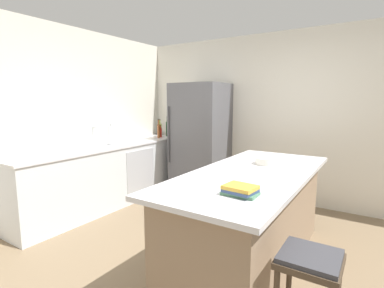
{
  "coord_description": "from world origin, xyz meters",
  "views": [
    {
      "loc": [
        1.3,
        -2.29,
        1.57
      ],
      "look_at": [
        -0.78,
        0.93,
        1.0
      ],
      "focal_mm": 27.17,
      "sensor_mm": 36.0,
      "label": 1
    }
  ],
  "objects_px": {
    "cookbook_stack": "(240,190)",
    "hot_sauce_bottle": "(160,132)",
    "vinegar_bottle": "(159,130)",
    "kitchen_island": "(250,217)",
    "paper_towel_roll": "(111,136)",
    "wine_bottle": "(168,128)",
    "sink_faucet": "(94,136)",
    "mixing_bowl": "(267,161)",
    "refrigerator": "(200,140)",
    "bar_stool": "(309,273)",
    "olive_oil_bottle": "(160,130)"
  },
  "relations": [
    {
      "from": "kitchen_island",
      "to": "mixing_bowl",
      "type": "distance_m",
      "value": 0.63
    },
    {
      "from": "paper_towel_roll",
      "to": "cookbook_stack",
      "type": "xyz_separation_m",
      "value": [
        2.61,
        -1.14,
        -0.11
      ]
    },
    {
      "from": "refrigerator",
      "to": "cookbook_stack",
      "type": "xyz_separation_m",
      "value": [
        1.72,
        -2.27,
        0.02
      ]
    },
    {
      "from": "mixing_bowl",
      "to": "refrigerator",
      "type": "bearing_deg",
      "value": 142.65
    },
    {
      "from": "refrigerator",
      "to": "sink_faucet",
      "type": "distance_m",
      "value": 1.71
    },
    {
      "from": "sink_faucet",
      "to": "hot_sauce_bottle",
      "type": "xyz_separation_m",
      "value": [
        0.1,
        1.39,
        -0.07
      ]
    },
    {
      "from": "vinegar_bottle",
      "to": "kitchen_island",
      "type": "bearing_deg",
      "value": -31.99
    },
    {
      "from": "mixing_bowl",
      "to": "kitchen_island",
      "type": "bearing_deg",
      "value": -91.36
    },
    {
      "from": "vinegar_bottle",
      "to": "mixing_bowl",
      "type": "height_order",
      "value": "vinegar_bottle"
    },
    {
      "from": "refrigerator",
      "to": "paper_towel_roll",
      "type": "height_order",
      "value": "refrigerator"
    },
    {
      "from": "paper_towel_roll",
      "to": "vinegar_bottle",
      "type": "relative_size",
      "value": 0.93
    },
    {
      "from": "kitchen_island",
      "to": "wine_bottle",
      "type": "relative_size",
      "value": 6.21
    },
    {
      "from": "refrigerator",
      "to": "olive_oil_bottle",
      "type": "relative_size",
      "value": 5.83
    },
    {
      "from": "kitchen_island",
      "to": "cookbook_stack",
      "type": "distance_m",
      "value": 0.86
    },
    {
      "from": "sink_faucet",
      "to": "vinegar_bottle",
      "type": "xyz_separation_m",
      "value": [
        0.14,
        1.29,
        -0.02
      ]
    },
    {
      "from": "sink_faucet",
      "to": "mixing_bowl",
      "type": "distance_m",
      "value": 2.49
    },
    {
      "from": "refrigerator",
      "to": "vinegar_bottle",
      "type": "height_order",
      "value": "refrigerator"
    },
    {
      "from": "paper_towel_roll",
      "to": "wine_bottle",
      "type": "distance_m",
      "value": 1.3
    },
    {
      "from": "cookbook_stack",
      "to": "mixing_bowl",
      "type": "distance_m",
      "value": 1.11
    },
    {
      "from": "olive_oil_bottle",
      "to": "hot_sauce_bottle",
      "type": "distance_m",
      "value": 0.13
    },
    {
      "from": "paper_towel_roll",
      "to": "hot_sauce_bottle",
      "type": "distance_m",
      "value": 1.1
    },
    {
      "from": "bar_stool",
      "to": "hot_sauce_bottle",
      "type": "relative_size",
      "value": 3.05
    },
    {
      "from": "sink_faucet",
      "to": "mixing_bowl",
      "type": "relative_size",
      "value": 1.21
    },
    {
      "from": "paper_towel_roll",
      "to": "olive_oil_bottle",
      "type": "bearing_deg",
      "value": 90.94
    },
    {
      "from": "vinegar_bottle",
      "to": "refrigerator",
      "type": "bearing_deg",
      "value": 9.45
    },
    {
      "from": "sink_faucet",
      "to": "olive_oil_bottle",
      "type": "bearing_deg",
      "value": 89.38
    },
    {
      "from": "kitchen_island",
      "to": "vinegar_bottle",
      "type": "xyz_separation_m",
      "value": [
        -2.32,
        1.45,
        0.59
      ]
    },
    {
      "from": "refrigerator",
      "to": "hot_sauce_bottle",
      "type": "height_order",
      "value": "refrigerator"
    },
    {
      "from": "wine_bottle",
      "to": "mixing_bowl",
      "type": "relative_size",
      "value": 1.49
    },
    {
      "from": "mixing_bowl",
      "to": "sink_faucet",
      "type": "bearing_deg",
      "value": -174.29
    },
    {
      "from": "paper_towel_roll",
      "to": "olive_oil_bottle",
      "type": "distance_m",
      "value": 1.19
    },
    {
      "from": "vinegar_bottle",
      "to": "bar_stool",
      "type": "bearing_deg",
      "value": -36.77
    },
    {
      "from": "refrigerator",
      "to": "vinegar_bottle",
      "type": "distance_m",
      "value": 0.81
    },
    {
      "from": "wine_bottle",
      "to": "mixing_bowl",
      "type": "height_order",
      "value": "wine_bottle"
    },
    {
      "from": "sink_faucet",
      "to": "hot_sauce_bottle",
      "type": "bearing_deg",
      "value": 85.84
    },
    {
      "from": "hot_sauce_bottle",
      "to": "cookbook_stack",
      "type": "distance_m",
      "value": 3.39
    },
    {
      "from": "refrigerator",
      "to": "bar_stool",
      "type": "bearing_deg",
      "value": -46.97
    },
    {
      "from": "wine_bottle",
      "to": "bar_stool",
      "type": "bearing_deg",
      "value": -39.95
    },
    {
      "from": "hot_sauce_bottle",
      "to": "mixing_bowl",
      "type": "bearing_deg",
      "value": -25.66
    },
    {
      "from": "paper_towel_roll",
      "to": "sink_faucet",
      "type": "bearing_deg",
      "value": -96.95
    },
    {
      "from": "paper_towel_roll",
      "to": "cookbook_stack",
      "type": "distance_m",
      "value": 2.85
    },
    {
      "from": "cookbook_stack",
      "to": "hot_sauce_bottle",
      "type": "bearing_deg",
      "value": 138.7
    },
    {
      "from": "mixing_bowl",
      "to": "vinegar_bottle",
      "type": "bearing_deg",
      "value": 155.84
    },
    {
      "from": "bar_stool",
      "to": "olive_oil_bottle",
      "type": "bearing_deg",
      "value": 142.16
    },
    {
      "from": "olive_oil_bottle",
      "to": "cookbook_stack",
      "type": "relative_size",
      "value": 1.29
    },
    {
      "from": "refrigerator",
      "to": "mixing_bowl",
      "type": "bearing_deg",
      "value": -37.35
    },
    {
      "from": "sink_faucet",
      "to": "wine_bottle",
      "type": "xyz_separation_m",
      "value": [
        0.11,
        1.59,
        -0.01
      ]
    },
    {
      "from": "paper_towel_roll",
      "to": "hot_sauce_bottle",
      "type": "height_order",
      "value": "paper_towel_roll"
    },
    {
      "from": "wine_bottle",
      "to": "hot_sauce_bottle",
      "type": "distance_m",
      "value": 0.21
    },
    {
      "from": "kitchen_island",
      "to": "wine_bottle",
      "type": "bearing_deg",
      "value": 143.38
    }
  ]
}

